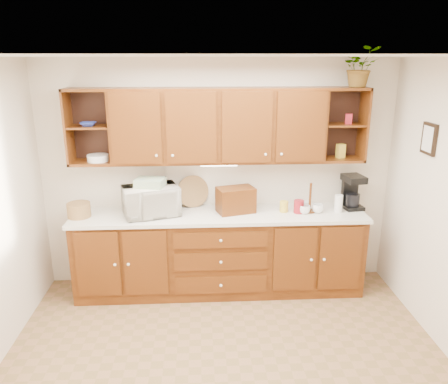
{
  "coord_description": "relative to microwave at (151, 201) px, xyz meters",
  "views": [
    {
      "loc": [
        -0.2,
        -3.1,
        2.59
      ],
      "look_at": [
        0.04,
        1.15,
        1.28
      ],
      "focal_mm": 35.0,
      "sensor_mm": 36.0,
      "label": 1
    }
  ],
  "objects": [
    {
      "name": "floor",
      "position": [
        0.75,
        -1.44,
        -1.1
      ],
      "size": [
        4.0,
        4.0,
        0.0
      ],
      "primitive_type": "plane",
      "color": "olive",
      "rests_on": "ground"
    },
    {
      "name": "ceiling",
      "position": [
        0.75,
        -1.44,
        1.5
      ],
      "size": [
        4.0,
        4.0,
        0.0
      ],
      "primitive_type": "plane",
      "rotation": [
        3.14,
        0.0,
        0.0
      ],
      "color": "white",
      "rests_on": "back_wall"
    },
    {
      "name": "back_wall",
      "position": [
        0.75,
        0.31,
        0.2
      ],
      "size": [
        4.0,
        0.0,
        4.0
      ],
      "primitive_type": "plane",
      "rotation": [
        1.57,
        0.0,
        0.0
      ],
      "color": "beige",
      "rests_on": "floor"
    },
    {
      "name": "base_cabinets",
      "position": [
        0.75,
        0.01,
        -0.65
      ],
      "size": [
        3.2,
        0.6,
        0.9
      ],
      "primitive_type": "cube",
      "color": "#391906",
      "rests_on": "floor"
    },
    {
      "name": "countertop",
      "position": [
        0.75,
        0.0,
        -0.18
      ],
      "size": [
        3.24,
        0.64,
        0.04
      ],
      "primitive_type": "cube",
      "color": "silver",
      "rests_on": "base_cabinets"
    },
    {
      "name": "upper_cabinets",
      "position": [
        0.76,
        0.15,
        0.79
      ],
      "size": [
        3.2,
        0.33,
        0.8
      ],
      "color": "#391906",
      "rests_on": "back_wall"
    },
    {
      "name": "undercabinet_light",
      "position": [
        0.75,
        0.1,
        0.37
      ],
      "size": [
        0.4,
        0.05,
        0.02
      ],
      "primitive_type": "cube",
      "color": "white",
      "rests_on": "upper_cabinets"
    },
    {
      "name": "framed_picture",
      "position": [
        2.73,
        -0.54,
        0.75
      ],
      "size": [
        0.03,
        0.24,
        0.3
      ],
      "primitive_type": "cube",
      "color": "black",
      "rests_on": "right_wall"
    },
    {
      "name": "wicker_basket",
      "position": [
        -0.77,
        -0.02,
        -0.08
      ],
      "size": [
        0.32,
        0.32,
        0.16
      ],
      "primitive_type": "cylinder",
      "rotation": [
        0.0,
        0.0,
        0.36
      ],
      "color": "olive",
      "rests_on": "countertop"
    },
    {
      "name": "microwave",
      "position": [
        0.0,
        0.0,
        0.0
      ],
      "size": [
        0.67,
        0.55,
        0.32
      ],
      "primitive_type": "imported",
      "rotation": [
        0.0,
        0.0,
        0.32
      ],
      "color": "beige",
      "rests_on": "countertop"
    },
    {
      "name": "towel_stack",
      "position": [
        0.0,
        0.0,
        0.21
      ],
      "size": [
        0.34,
        0.28,
        0.09
      ],
      "primitive_type": "cube",
      "rotation": [
        0.0,
        0.0,
        -0.22
      ],
      "color": "#CECF61",
      "rests_on": "microwave"
    },
    {
      "name": "wine_bottle",
      "position": [
        -0.03,
        0.13,
        -0.02
      ],
      "size": [
        0.07,
        0.07,
        0.28
      ],
      "primitive_type": "cylinder",
      "rotation": [
        0.0,
        0.0,
        -0.07
      ],
      "color": "black",
      "rests_on": "countertop"
    },
    {
      "name": "woven_tray",
      "position": [
        0.45,
        0.25,
        -0.15
      ],
      "size": [
        0.38,
        0.2,
        0.36
      ],
      "primitive_type": "cylinder",
      "rotation": [
        1.36,
        0.0,
        0.3
      ],
      "color": "olive",
      "rests_on": "countertop"
    },
    {
      "name": "bread_box",
      "position": [
        0.93,
        0.04,
        -0.02
      ],
      "size": [
        0.45,
        0.35,
        0.28
      ],
      "primitive_type": "cube",
      "rotation": [
        0.0,
        0.0,
        0.28
      ],
      "color": "#391906",
      "rests_on": "countertop"
    },
    {
      "name": "mug_tree",
      "position": [
        1.75,
        -0.0,
        -0.11
      ],
      "size": [
        0.31,
        0.3,
        0.33
      ],
      "rotation": [
        0.0,
        0.0,
        -0.38
      ],
      "color": "#391906",
      "rests_on": "countertop"
    },
    {
      "name": "canister_red",
      "position": [
        1.62,
        -0.03,
        -0.09
      ],
      "size": [
        0.13,
        0.13,
        0.15
      ],
      "primitive_type": "cylinder",
      "rotation": [
        0.0,
        0.0,
        0.26
      ],
      "color": "maroon",
      "rests_on": "countertop"
    },
    {
      "name": "canister_white",
      "position": [
        2.07,
        -0.03,
        -0.06
      ],
      "size": [
        0.09,
        0.09,
        0.2
      ],
      "primitive_type": "cylinder",
      "rotation": [
        0.0,
        0.0,
        -0.02
      ],
      "color": "white",
      "rests_on": "countertop"
    },
    {
      "name": "canister_yellow",
      "position": [
        1.47,
        0.02,
        -0.1
      ],
      "size": [
        0.12,
        0.12,
        0.12
      ],
      "primitive_type": "cylinder",
      "rotation": [
        0.0,
        0.0,
        0.28
      ],
      "color": "gold",
      "rests_on": "countertop"
    },
    {
      "name": "coffee_maker",
      "position": [
        2.27,
        0.12,
        0.02
      ],
      "size": [
        0.24,
        0.29,
        0.38
      ],
      "rotation": [
        0.0,
        0.0,
        0.15
      ],
      "color": "black",
      "rests_on": "countertop"
    },
    {
      "name": "bowl_stack",
      "position": [
        -0.63,
        0.12,
        0.82
      ],
      "size": [
        0.18,
        0.18,
        0.04
      ],
      "primitive_type": "imported",
      "rotation": [
        0.0,
        0.0,
        0.04
      ],
      "color": "navy",
      "rests_on": "upper_cabinets"
    },
    {
      "name": "plate_stack",
      "position": [
        -0.56,
        0.13,
        0.45
      ],
      "size": [
        0.29,
        0.29,
        0.07
      ],
      "primitive_type": "cylinder",
      "rotation": [
        0.0,
        0.0,
        -0.28
      ],
      "color": "white",
      "rests_on": "upper_cabinets"
    },
    {
      "name": "pantry_box_yellow",
      "position": [
        2.1,
        0.15,
        0.5
      ],
      "size": [
        0.1,
        0.09,
        0.16
      ],
      "primitive_type": "cube",
      "rotation": [
        0.0,
        0.0,
        0.33
      ],
      "color": "gold",
      "rests_on": "upper_cabinets"
    },
    {
      "name": "pantry_box_red",
      "position": [
        2.16,
        0.13,
        0.85
      ],
      "size": [
        0.09,
        0.09,
        0.11
      ],
      "primitive_type": "cube",
      "rotation": [
        0.0,
        0.0,
        -0.35
      ],
      "color": "maroon",
      "rests_on": "upper_cabinets"
    },
    {
      "name": "potted_plant",
      "position": [
        2.23,
        0.1,
        1.4
      ],
      "size": [
        0.39,
        0.34,
        0.42
      ],
      "primitive_type": "imported",
      "rotation": [
        0.0,
        0.0,
        0.06
      ],
      "color": "#999999",
      "rests_on": "upper_cabinets"
    }
  ]
}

